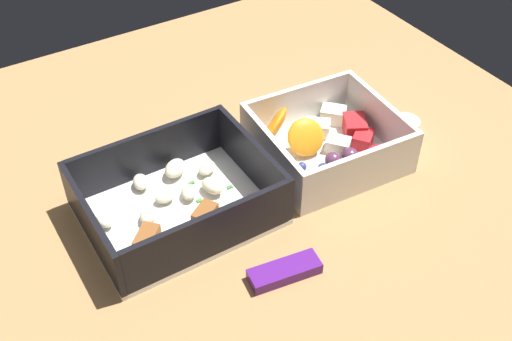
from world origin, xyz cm
name	(u,v)px	position (x,y,z in cm)	size (l,w,h in cm)	color
table_surface	(255,201)	(0.00, 0.00, 1.00)	(80.00, 80.00, 2.00)	#9E7547
pasta_container	(178,200)	(8.31, -1.72, 3.93)	(19.00, 14.85, 6.09)	white
fruit_bowl	(326,142)	(-10.34, -1.27, 3.99)	(16.10, 15.18, 5.99)	white
candy_bar	(285,271)	(3.48, 11.02, 2.60)	(7.00, 2.40, 1.20)	#51197A
paper_cup_liner	(407,127)	(-21.47, 0.38, 2.74)	(3.42, 3.42, 1.48)	white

